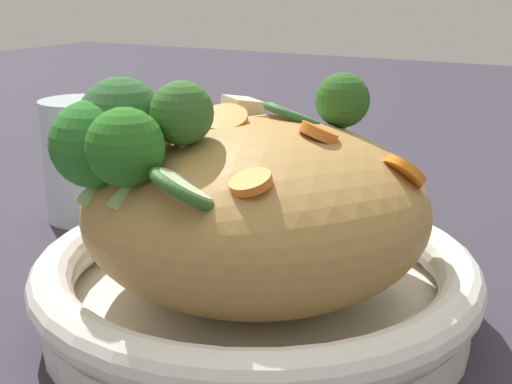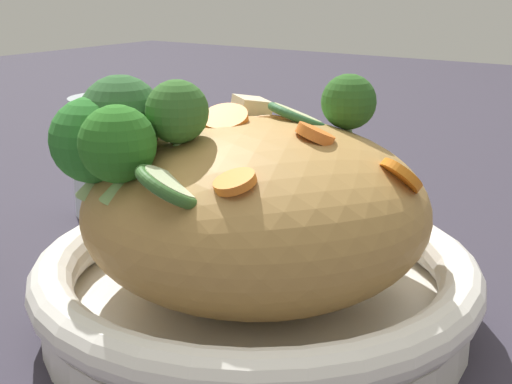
# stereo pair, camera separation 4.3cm
# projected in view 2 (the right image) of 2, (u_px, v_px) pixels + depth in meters

# --- Properties ---
(ground_plane) EXTENTS (3.00, 3.00, 0.00)m
(ground_plane) POSITION_uv_depth(u_px,v_px,m) (256.00, 321.00, 0.46)
(ground_plane) COLOR #302C38
(serving_bowl) EXTENTS (0.28, 0.28, 0.05)m
(serving_bowl) POSITION_uv_depth(u_px,v_px,m) (256.00, 285.00, 0.45)
(serving_bowl) COLOR white
(serving_bowl) RESTS_ON ground_plane
(noodle_heap) EXTENTS (0.21, 0.21, 0.11)m
(noodle_heap) POSITION_uv_depth(u_px,v_px,m) (256.00, 209.00, 0.44)
(noodle_heap) COLOR #AB8043
(noodle_heap) RESTS_ON serving_bowl
(broccoli_florets) EXTENTS (0.15, 0.19, 0.07)m
(broccoli_florets) POSITION_uv_depth(u_px,v_px,m) (146.00, 129.00, 0.40)
(broccoli_florets) COLOR #98C078
(broccoli_florets) RESTS_ON serving_bowl
(carrot_coins) EXTENTS (0.14, 0.11, 0.04)m
(carrot_coins) POSITION_uv_depth(u_px,v_px,m) (290.00, 146.00, 0.40)
(carrot_coins) COLOR orange
(carrot_coins) RESTS_ON serving_bowl
(zucchini_slices) EXTENTS (0.15, 0.17, 0.04)m
(zucchini_slices) POSITION_uv_depth(u_px,v_px,m) (200.00, 145.00, 0.43)
(zucchini_slices) COLOR beige
(zucchini_slices) RESTS_ON serving_bowl
(chicken_chunks) EXTENTS (0.04, 0.10, 0.03)m
(chicken_chunks) POSITION_uv_depth(u_px,v_px,m) (221.00, 116.00, 0.46)
(chicken_chunks) COLOR beige
(chicken_chunks) RESTS_ON serving_bowl
(drinking_glass) EXTENTS (0.07, 0.07, 0.11)m
(drinking_glass) POSITION_uv_depth(u_px,v_px,m) (112.00, 156.00, 0.66)
(drinking_glass) COLOR silver
(drinking_glass) RESTS_ON ground_plane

